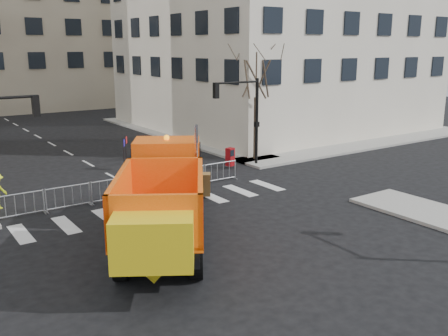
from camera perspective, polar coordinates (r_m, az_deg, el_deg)
ground at (r=19.17m, az=1.21°, el=-8.44°), size 120.00×120.00×0.00m
sidewalk_back at (r=26.15m, az=-9.74°, el=-2.39°), size 64.00×5.00×0.15m
traffic_light_right at (r=30.80m, az=3.76°, el=5.20°), size 0.18×0.18×5.40m
crowd_barriers at (r=24.93m, az=-10.47°, el=-2.08°), size 12.60×0.60×1.10m
street_tree at (r=31.88m, az=3.67°, el=7.39°), size 3.00×3.00×7.50m
plow_truck at (r=18.27m, az=-6.91°, el=-3.27°), size 8.38×11.03×4.32m
cop_a at (r=24.82m, az=-7.38°, el=-1.20°), size 0.78×0.70×1.80m
cop_b at (r=25.19m, az=-5.75°, el=-1.00°), size 0.94×0.79×1.74m
cop_c at (r=23.82m, az=-3.21°, el=-1.96°), size 0.90×0.99×1.62m
newspaper_box at (r=30.40m, az=0.70°, el=1.28°), size 0.54×0.51×1.10m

